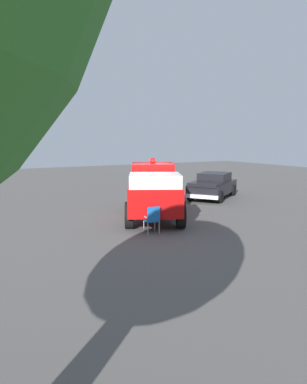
# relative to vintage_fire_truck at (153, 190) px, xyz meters

# --- Properties ---
(ground_plane) EXTENTS (60.00, 60.00, 0.00)m
(ground_plane) POSITION_rel_vintage_fire_truck_xyz_m (0.09, 0.01, -1.20)
(ground_plane) COLOR #514F4C
(vintage_fire_truck) EXTENTS (4.66, 6.28, 2.59)m
(vintage_fire_truck) POSITION_rel_vintage_fire_truck_xyz_m (0.00, 0.00, 0.00)
(vintage_fire_truck) COLOR black
(vintage_fire_truck) RESTS_ON ground
(classic_hot_rod) EXTENTS (4.64, 4.01, 1.46)m
(classic_hot_rod) POSITION_rel_vintage_fire_truck_xyz_m (-5.52, -2.80, -0.45)
(classic_hot_rod) COLOR black
(classic_hot_rod) RESTS_ON ground
(lawn_chair_near_truck) EXTENTS (0.62, 0.62, 1.02)m
(lawn_chair_near_truck) POSITION_rel_vintage_fire_truck_xyz_m (-1.60, -2.87, -0.61)
(lawn_chair_near_truck) COLOR #B7BABF
(lawn_chair_near_truck) RESTS_ON ground
(lawn_chair_by_car) EXTENTS (0.57, 0.56, 1.02)m
(lawn_chair_by_car) POSITION_rel_vintage_fire_truck_xyz_m (1.39, 2.43, -0.61)
(lawn_chair_by_car) COLOR #B7BABF
(lawn_chair_by_car) RESTS_ON ground
(lawn_chair_spare) EXTENTS (0.54, 0.55, 1.02)m
(lawn_chair_spare) POSITION_rel_vintage_fire_truck_xyz_m (-2.48, -2.88, -0.61)
(lawn_chair_spare) COLOR #B7BABF
(lawn_chair_spare) RESTS_ON ground
(spectator_seated) EXTENTS (0.62, 0.51, 1.29)m
(spectator_seated) POSITION_rel_vintage_fire_truck_xyz_m (-1.73, -2.83, -0.50)
(spectator_seated) COLOR #383842
(spectator_seated) RESTS_ON ground
(traffic_cone) EXTENTS (0.40, 0.40, 0.64)m
(traffic_cone) POSITION_rel_vintage_fire_truck_xyz_m (-2.64, -1.74, -0.89)
(traffic_cone) COLOR orange
(traffic_cone) RESTS_ON ground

